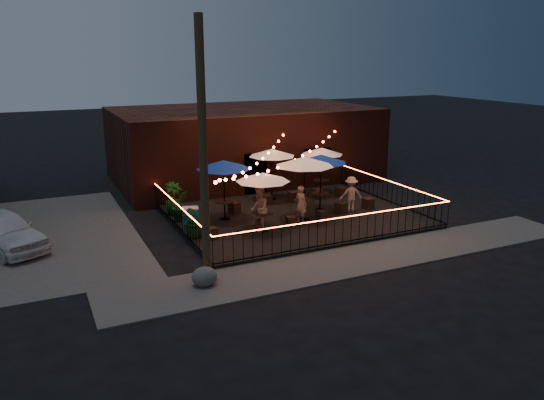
{
  "coord_description": "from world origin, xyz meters",
  "views": [
    {
      "loc": [
        -10.13,
        -17.49,
        6.9
      ],
      "look_at": [
        -1.19,
        1.57,
        1.07
      ],
      "focal_mm": 35.0,
      "sensor_mm": 36.0,
      "label": 1
    }
  ],
  "objects_px": {
    "cafe_table_0": "(263,178)",
    "cafe_table_4": "(321,159)",
    "utility_pole": "(203,155)",
    "cooler": "(191,218)",
    "cafe_table_3": "(272,153)",
    "cafe_table_1": "(224,166)",
    "cafe_table_5": "(322,152)",
    "cafe_table_2": "(305,162)",
    "boulder": "(204,277)"
  },
  "relations": [
    {
      "from": "cafe_table_0",
      "to": "cafe_table_4",
      "type": "relative_size",
      "value": 1.02
    },
    {
      "from": "utility_pole",
      "to": "cooler",
      "type": "distance_m",
      "value": 5.94
    },
    {
      "from": "cafe_table_3",
      "to": "cooler",
      "type": "height_order",
      "value": "cafe_table_3"
    },
    {
      "from": "cafe_table_1",
      "to": "cafe_table_5",
      "type": "relative_size",
      "value": 1.15
    },
    {
      "from": "cafe_table_2",
      "to": "cafe_table_3",
      "type": "distance_m",
      "value": 3.47
    },
    {
      "from": "utility_pole",
      "to": "cafe_table_3",
      "type": "height_order",
      "value": "utility_pole"
    },
    {
      "from": "utility_pole",
      "to": "cooler",
      "type": "relative_size",
      "value": 9.38
    },
    {
      "from": "utility_pole",
      "to": "cafe_table_1",
      "type": "relative_size",
      "value": 2.63
    },
    {
      "from": "cafe_table_1",
      "to": "cafe_table_2",
      "type": "distance_m",
      "value": 3.34
    },
    {
      "from": "cafe_table_2",
      "to": "boulder",
      "type": "bearing_deg",
      "value": -143.08
    },
    {
      "from": "utility_pole",
      "to": "cafe_table_5",
      "type": "bearing_deg",
      "value": 40.9
    },
    {
      "from": "boulder",
      "to": "cooler",
      "type": "bearing_deg",
      "value": 77.66
    },
    {
      "from": "utility_pole",
      "to": "cafe_table_0",
      "type": "bearing_deg",
      "value": 43.68
    },
    {
      "from": "cafe_table_1",
      "to": "cafe_table_4",
      "type": "bearing_deg",
      "value": -7.07
    },
    {
      "from": "utility_pole",
      "to": "cooler",
      "type": "height_order",
      "value": "utility_pole"
    },
    {
      "from": "cafe_table_4",
      "to": "cooler",
      "type": "xyz_separation_m",
      "value": [
        -5.96,
        0.01,
        -1.87
      ]
    },
    {
      "from": "utility_pole",
      "to": "cafe_table_2",
      "type": "relative_size",
      "value": 2.99
    },
    {
      "from": "utility_pole",
      "to": "cafe_table_0",
      "type": "distance_m",
      "value": 4.97
    },
    {
      "from": "cafe_table_0",
      "to": "cafe_table_1",
      "type": "bearing_deg",
      "value": 111.91
    },
    {
      "from": "cafe_table_3",
      "to": "cafe_table_5",
      "type": "bearing_deg",
      "value": -3.11
    },
    {
      "from": "cafe_table_2",
      "to": "cafe_table_3",
      "type": "xyz_separation_m",
      "value": [
        0.14,
        3.46,
        -0.21
      ]
    },
    {
      "from": "cooler",
      "to": "boulder",
      "type": "height_order",
      "value": "cooler"
    },
    {
      "from": "cafe_table_1",
      "to": "cafe_table_2",
      "type": "relative_size",
      "value": 1.14
    },
    {
      "from": "cafe_table_2",
      "to": "cafe_table_5",
      "type": "xyz_separation_m",
      "value": [
        2.77,
        3.32,
        -0.32
      ]
    },
    {
      "from": "cafe_table_0",
      "to": "cafe_table_1",
      "type": "distance_m",
      "value": 2.24
    },
    {
      "from": "cafe_table_1",
      "to": "cafe_table_4",
      "type": "distance_m",
      "value": 4.35
    },
    {
      "from": "cafe_table_5",
      "to": "utility_pole",
      "type": "bearing_deg",
      "value": -139.1
    },
    {
      "from": "cafe_table_3",
      "to": "cafe_table_4",
      "type": "relative_size",
      "value": 0.97
    },
    {
      "from": "utility_pole",
      "to": "boulder",
      "type": "bearing_deg",
      "value": -117.82
    },
    {
      "from": "cafe_table_1",
      "to": "cooler",
      "type": "distance_m",
      "value": 2.55
    },
    {
      "from": "cafe_table_1",
      "to": "cafe_table_3",
      "type": "xyz_separation_m",
      "value": [
        3.17,
        2.07,
        -0.08
      ]
    },
    {
      "from": "cafe_table_3",
      "to": "cafe_table_5",
      "type": "relative_size",
      "value": 0.97
    },
    {
      "from": "cafe_table_1",
      "to": "cafe_table_2",
      "type": "bearing_deg",
      "value": -24.77
    },
    {
      "from": "cafe_table_3",
      "to": "cooler",
      "type": "bearing_deg",
      "value": -151.71
    },
    {
      "from": "cafe_table_1",
      "to": "cafe_table_5",
      "type": "height_order",
      "value": "cafe_table_1"
    },
    {
      "from": "cafe_table_3",
      "to": "utility_pole",
      "type": "bearing_deg",
      "value": -127.79
    },
    {
      "from": "utility_pole",
      "to": "cafe_table_4",
      "type": "bearing_deg",
      "value": 34.79
    },
    {
      "from": "cafe_table_5",
      "to": "cooler",
      "type": "bearing_deg",
      "value": -161.79
    },
    {
      "from": "cafe_table_4",
      "to": "cafe_table_3",
      "type": "bearing_deg",
      "value": 113.81
    },
    {
      "from": "cafe_table_5",
      "to": "cooler",
      "type": "distance_m",
      "value": 8.01
    },
    {
      "from": "cafe_table_3",
      "to": "cafe_table_5",
      "type": "xyz_separation_m",
      "value": [
        2.63,
        -0.14,
        -0.11
      ]
    },
    {
      "from": "cafe_table_4",
      "to": "cooler",
      "type": "relative_size",
      "value": 3.08
    },
    {
      "from": "cafe_table_2",
      "to": "cooler",
      "type": "height_order",
      "value": "cafe_table_2"
    },
    {
      "from": "utility_pole",
      "to": "cafe_table_5",
      "type": "distance_m",
      "value": 11.17
    },
    {
      "from": "cafe_table_0",
      "to": "cafe_table_2",
      "type": "distance_m",
      "value": 2.32
    },
    {
      "from": "utility_pole",
      "to": "cooler",
      "type": "bearing_deg",
      "value": 79.33
    },
    {
      "from": "boulder",
      "to": "cafe_table_2",
      "type": "bearing_deg",
      "value": 36.92
    },
    {
      "from": "utility_pole",
      "to": "cafe_table_2",
      "type": "xyz_separation_m",
      "value": [
        5.57,
        3.9,
        -1.41
      ]
    },
    {
      "from": "cafe_table_1",
      "to": "cafe_table_4",
      "type": "height_order",
      "value": "cafe_table_1"
    },
    {
      "from": "cafe_table_1",
      "to": "cafe_table_2",
      "type": "xyz_separation_m",
      "value": [
        3.03,
        -1.4,
        0.13
      ]
    }
  ]
}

